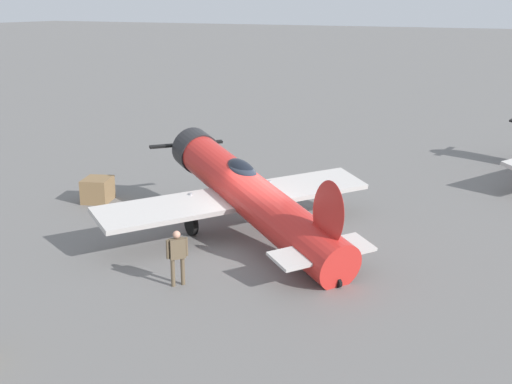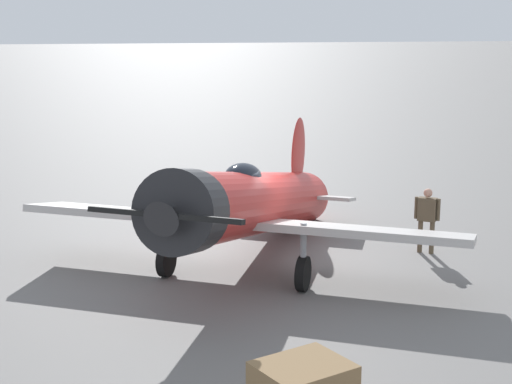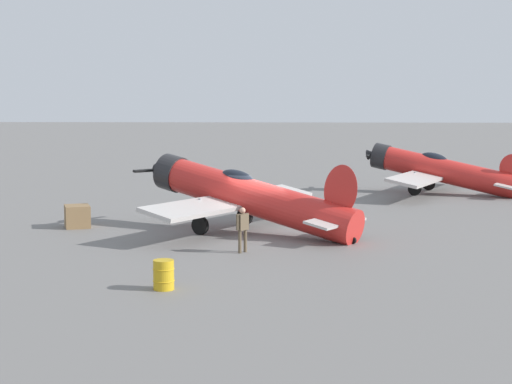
{
  "view_description": "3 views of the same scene",
  "coord_description": "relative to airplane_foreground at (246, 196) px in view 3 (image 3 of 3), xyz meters",
  "views": [
    {
      "loc": [
        10.36,
        -19.88,
        8.19
      ],
      "look_at": [
        0.0,
        0.0,
        1.8
      ],
      "focal_mm": 47.21,
      "sensor_mm": 36.0,
      "label": 1
    },
    {
      "loc": [
        -18.54,
        4.44,
        5.94
      ],
      "look_at": [
        0.0,
        0.0,
        1.8
      ],
      "focal_mm": 55.32,
      "sensor_mm": 36.0,
      "label": 2
    },
    {
      "loc": [
        1.73,
        -33.79,
        5.61
      ],
      "look_at": [
        0.0,
        0.0,
        1.8
      ],
      "focal_mm": 55.43,
      "sensor_mm": 36.0,
      "label": 3
    }
  ],
  "objects": [
    {
      "name": "ground_plane",
      "position": [
        0.43,
        -0.26,
        -1.59
      ],
      "size": [
        400.0,
        400.0,
        0.0
      ],
      "primitive_type": "plane",
      "color": "slate"
    },
    {
      "name": "ground_crew_mechanic",
      "position": [
        0.15,
        -4.76,
        -0.55
      ],
      "size": [
        0.47,
        0.55,
        1.72
      ],
      "rotation": [
        0.0,
        0.0,
        2.48
      ],
      "color": "brown",
      "rests_on": "ground_plane"
    },
    {
      "name": "airplane_foreground",
      "position": [
        0.0,
        0.0,
        0.0
      ],
      "size": [
        10.4,
        10.06,
        3.42
      ],
      "rotation": [
        0.0,
        0.0,
        2.6
      ],
      "color": "red",
      "rests_on": "ground_plane"
    },
    {
      "name": "fuel_drum",
      "position": [
        -1.83,
        -10.81,
        -1.14
      ],
      "size": [
        0.67,
        0.67,
        0.91
      ],
      "color": "gold",
      "rests_on": "ground_plane"
    },
    {
      "name": "equipment_crate",
      "position": [
        -7.77,
        0.99,
        -1.09
      ],
      "size": [
        1.48,
        1.62,
        1.0
      ],
      "rotation": [
        0.0,
        0.0,
        0.35
      ],
      "color": "olive",
      "rests_on": "ground_plane"
    },
    {
      "name": "airplane_mid_apron",
      "position": [
        11.09,
        15.36,
        -0.15
      ],
      "size": [
        9.51,
        12.54,
        3.28
      ],
      "rotation": [
        0.0,
        0.0,
        2.72
      ],
      "color": "red",
      "rests_on": "ground_plane"
    }
  ]
}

